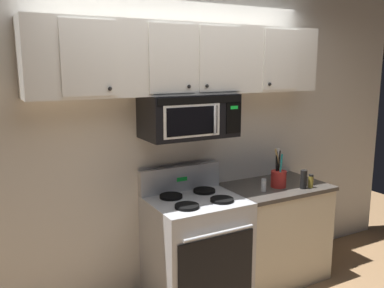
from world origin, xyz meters
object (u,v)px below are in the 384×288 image
utensil_crock_red (279,177)px  over_range_microwave (189,116)px  stove_range (196,249)px  salt_shaker (264,185)px  pepper_mill (304,179)px  spice_jar (311,181)px

utensil_crock_red → over_range_microwave: bearing=168.5°
stove_range → over_range_microwave: bearing=90.1°
utensil_crock_red → stove_range: bearing=176.4°
salt_shaker → pepper_mill: bearing=-16.1°
utensil_crock_red → spice_jar: 0.29m
stove_range → spice_jar: stove_range is taller
stove_range → utensil_crock_red: size_ratio=3.18×
salt_shaker → spice_jar: spice_jar is taller
salt_shaker → utensil_crock_red: bearing=11.6°
spice_jar → stove_range: bearing=168.8°
over_range_microwave → utensil_crock_red: 1.02m
utensil_crock_red → spice_jar: size_ratio=2.92×
salt_shaker → over_range_microwave: bearing=161.5°
over_range_microwave → utensil_crock_red: bearing=-11.5°
salt_shaker → pepper_mill: 0.38m
stove_range → spice_jar: (1.06, -0.21, 0.49)m
over_range_microwave → spice_jar: bearing=-17.1°
stove_range → salt_shaker: (0.62, -0.09, 0.49)m
utensil_crock_red → salt_shaker: utensil_crock_red is taller
salt_shaker → pepper_mill: pepper_mill is taller
over_range_microwave → utensil_crock_red: over_range_microwave is taller
utensil_crock_red → pepper_mill: bearing=-42.0°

